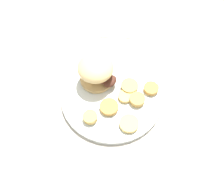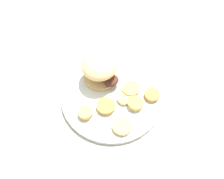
{
  "view_description": "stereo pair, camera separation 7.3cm",
  "coord_description": "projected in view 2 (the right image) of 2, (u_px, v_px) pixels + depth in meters",
  "views": [
    {
      "loc": [
        0.39,
        0.02,
        0.67
      ],
      "look_at": [
        0.0,
        0.0,
        0.04
      ],
      "focal_mm": 42.0,
      "sensor_mm": 36.0,
      "label": 1
    },
    {
      "loc": [
        0.37,
        0.09,
        0.67
      ],
      "look_at": [
        0.0,
        0.0,
        0.04
      ],
      "focal_mm": 42.0,
      "sensor_mm": 36.0,
      "label": 2
    }
  ],
  "objects": [
    {
      "name": "ground_plane",
      "position": [
        112.0,
        97.0,
        0.77
      ],
      "size": [
        4.0,
        4.0,
        0.0
      ],
      "primitive_type": "plane",
      "color": "#B2A899"
    },
    {
      "name": "dinner_plate",
      "position": [
        112.0,
        95.0,
        0.76
      ],
      "size": [
        0.3,
        0.3,
        0.02
      ],
      "color": "silver",
      "rests_on": "ground_plane"
    },
    {
      "name": "sandwich",
      "position": [
        100.0,
        69.0,
        0.74
      ],
      "size": [
        0.1,
        0.12,
        0.09
      ],
      "color": "tan",
      "rests_on": "dinner_plate"
    },
    {
      "name": "potato_round_0",
      "position": [
        122.0,
        126.0,
        0.7
      ],
      "size": [
        0.05,
        0.05,
        0.01
      ],
      "primitive_type": "cylinder",
      "color": "#DBB766",
      "rests_on": "dinner_plate"
    },
    {
      "name": "potato_round_1",
      "position": [
        124.0,
        98.0,
        0.74
      ],
      "size": [
        0.04,
        0.04,
        0.01
      ],
      "primitive_type": "cylinder",
      "color": "#DBB766",
      "rests_on": "dinner_plate"
    },
    {
      "name": "potato_round_2",
      "position": [
        152.0,
        95.0,
        0.75
      ],
      "size": [
        0.04,
        0.04,
        0.01
      ],
      "primitive_type": "cylinder",
      "color": "#BC8942",
      "rests_on": "dinner_plate"
    },
    {
      "name": "potato_round_3",
      "position": [
        85.0,
        113.0,
        0.72
      ],
      "size": [
        0.04,
        0.04,
        0.02
      ],
      "primitive_type": "cylinder",
      "color": "tan",
      "rests_on": "dinner_plate"
    },
    {
      "name": "potato_round_4",
      "position": [
        106.0,
        106.0,
        0.73
      ],
      "size": [
        0.05,
        0.05,
        0.01
      ],
      "primitive_type": "cylinder",
      "color": "#BC8942",
      "rests_on": "dinner_plate"
    },
    {
      "name": "potato_round_5",
      "position": [
        135.0,
        104.0,
        0.73
      ],
      "size": [
        0.04,
        0.04,
        0.02
      ],
      "primitive_type": "cylinder",
      "color": "tan",
      "rests_on": "dinner_plate"
    },
    {
      "name": "potato_round_6",
      "position": [
        131.0,
        89.0,
        0.76
      ],
      "size": [
        0.05,
        0.05,
        0.01
      ],
      "primitive_type": "cylinder",
      "color": "tan",
      "rests_on": "dinner_plate"
    },
    {
      "name": "napkin",
      "position": [
        129.0,
        31.0,
        0.9
      ],
      "size": [
        0.07,
        0.11,
        0.01
      ],
      "primitive_type": "cube",
      "rotation": [
        0.0,
        0.0,
        4.72
      ],
      "color": "white",
      "rests_on": "ground_plane"
    }
  ]
}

